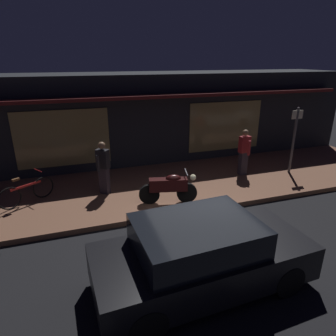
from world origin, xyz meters
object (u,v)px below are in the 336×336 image
Objects in this scene: person_bystander at (244,151)px; sign_post at (294,137)px; motorcycle at (169,187)px; parked_car_near at (201,255)px; bicycle_parked at (27,192)px; person_photographer at (103,167)px.

person_bystander is 1.89m from sign_post.
motorcycle is 0.40× the size of parked_car_near.
sign_post is at bearing -1.98° from bicycle_parked.
parked_car_near is (1.25, -4.52, -0.32)m from person_photographer.
motorcycle is at bearing -169.15° from sign_post.
sign_post is (1.80, -0.35, 0.48)m from person_bystander.
sign_post reaches higher than person_bystander.
person_photographer is 4.70m from parked_car_near.
parked_car_near is (-5.51, -4.22, -0.81)m from sign_post.
bicycle_parked is 0.85× the size of person_photographer.
motorcycle is 5.22m from sign_post.
person_photographer is 4.96m from person_bystander.
person_photographer is (-1.71, 1.27, 0.38)m from motorcycle.
bicycle_parked is 9.06m from sign_post.
person_photographer is 0.70× the size of sign_post.
person_photographer reaches higher than bicycle_parked.
parked_car_near is (-0.46, -3.25, 0.06)m from motorcycle.
person_bystander is (3.25, 1.31, 0.38)m from motorcycle.
parked_car_near reaches higher than bicycle_parked.
person_photographer is at bearing 177.46° from sign_post.
motorcycle is 0.70× the size of sign_post.
motorcycle is at bearing 81.94° from parked_car_near.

